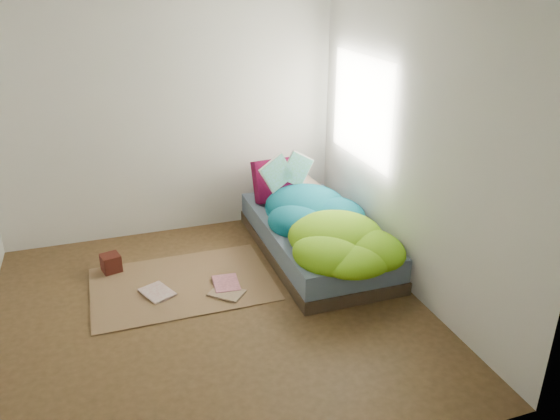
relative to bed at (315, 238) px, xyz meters
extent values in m
cube|color=#44321A|center=(-1.22, -0.72, -0.17)|extent=(3.50, 3.50, 0.00)
cube|color=silver|center=(-1.22, 1.03, 1.13)|extent=(3.50, 0.04, 2.60)
cube|color=silver|center=(-1.22, -2.47, 1.13)|extent=(3.50, 0.04, 2.60)
cube|color=silver|center=(0.53, -0.72, 1.13)|extent=(0.04, 3.50, 2.60)
cube|color=white|center=(0.52, 0.18, 1.23)|extent=(0.01, 1.00, 1.20)
cube|color=#3E2E21|center=(0.00, 0.00, -0.11)|extent=(1.00, 2.00, 0.12)
cube|color=slate|center=(0.00, 0.00, 0.06)|extent=(0.98, 1.96, 0.22)
cube|color=brown|center=(-1.37, -0.17, -0.16)|extent=(1.60, 1.10, 0.01)
cube|color=beige|center=(0.07, 0.82, 0.23)|extent=(0.58, 0.45, 0.12)
cube|color=#510523|center=(-0.19, 0.70, 0.40)|extent=(0.46, 0.18, 0.45)
cube|color=#33140B|center=(-1.96, 0.28, -0.07)|extent=(0.20, 0.20, 0.17)
imported|color=silver|center=(-1.71, -0.32, -0.14)|extent=(0.32, 0.36, 0.02)
imported|color=pink|center=(-1.11, -0.32, -0.14)|extent=(0.25, 0.32, 0.03)
imported|color=tan|center=(-1.10, -0.56, -0.15)|extent=(0.35, 0.35, 0.02)
camera|label=1|loc=(-1.91, -4.50, 2.42)|focal=35.00mm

